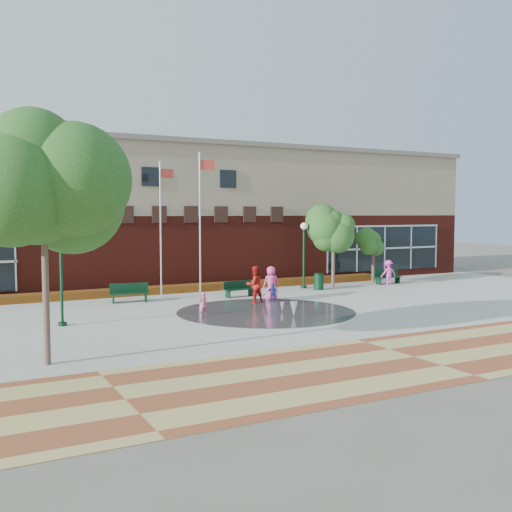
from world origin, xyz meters
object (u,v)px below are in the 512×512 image
flagpole_left (161,222)px  bench_left (130,296)px  trash_can (319,281)px  tree_big_left (43,189)px  flagpole_right (201,214)px  child_splash (203,304)px

flagpole_left → bench_left: flagpole_left is taller
bench_left → trash_can: 11.62m
tree_big_left → flagpole_left: bearing=57.6°
flagpole_right → child_splash: flagpole_right is taller
flagpole_left → flagpole_right: size_ratio=0.91×
flagpole_left → trash_can: (9.46, -1.45, -3.65)m
tree_big_left → bench_left: bearing=63.0°
child_splash → flagpole_left: bearing=-96.9°
child_splash → trash_can: bearing=-156.1°
flagpole_right → trash_can: size_ratio=7.90×
flagpole_right → tree_big_left: 17.18m
flagpole_right → trash_can: bearing=-13.3°
flagpole_right → child_splash: (-3.03, -7.51, -4.05)m
flagpole_right → bench_left: size_ratio=3.97×
trash_can → tree_big_left: tree_big_left is taller
flagpole_right → child_splash: 9.05m
trash_can → tree_big_left: 21.25m
flagpole_left → child_splash: bearing=-99.0°
flagpole_left → flagpole_right: 2.87m
flagpole_right → bench_left: 6.76m
flagpole_right → trash_can: flagpole_right is taller
tree_big_left → child_splash: bearing=37.7°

